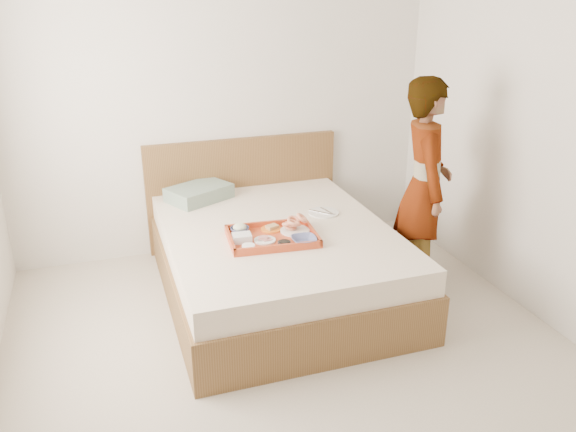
% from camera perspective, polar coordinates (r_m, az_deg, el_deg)
% --- Properties ---
extents(ground, '(3.50, 4.00, 0.01)m').
position_cam_1_polar(ground, '(3.53, 1.80, -15.48)').
color(ground, beige).
rests_on(ground, ground).
extents(wall_back, '(3.50, 0.01, 2.60)m').
position_cam_1_polar(wall_back, '(4.81, -6.48, 11.62)').
color(wall_back, silver).
rests_on(wall_back, ground).
extents(bed, '(1.65, 2.00, 0.53)m').
position_cam_1_polar(bed, '(4.24, -1.08, -4.44)').
color(bed, brown).
rests_on(bed, ground).
extents(headboard, '(1.65, 0.06, 0.95)m').
position_cam_1_polar(headboard, '(5.02, -4.45, 2.39)').
color(headboard, brown).
rests_on(headboard, ground).
extents(pillow, '(0.57, 0.50, 0.11)m').
position_cam_1_polar(pillow, '(4.70, -8.76, 2.27)').
color(pillow, gray).
rests_on(pillow, bed).
extents(tray, '(0.63, 0.48, 0.05)m').
position_cam_1_polar(tray, '(3.92, -1.58, -2.00)').
color(tray, red).
rests_on(tray, bed).
extents(prawn_plate, '(0.22, 0.22, 0.01)m').
position_cam_1_polar(prawn_plate, '(4.02, 0.70, -1.45)').
color(prawn_plate, white).
rests_on(prawn_plate, tray).
extents(navy_bowl_big, '(0.18, 0.18, 0.04)m').
position_cam_1_polar(navy_bowl_big, '(3.84, 1.59, -2.39)').
color(navy_bowl_big, navy).
rests_on(navy_bowl_big, tray).
extents(sauce_dish, '(0.09, 0.09, 0.03)m').
position_cam_1_polar(sauce_dish, '(3.79, -0.37, -2.78)').
color(sauce_dish, black).
rests_on(sauce_dish, tray).
extents(meat_plate, '(0.16, 0.16, 0.01)m').
position_cam_1_polar(meat_plate, '(3.87, -2.30, -2.41)').
color(meat_plate, white).
rests_on(meat_plate, tray).
extents(bread_plate, '(0.16, 0.16, 0.01)m').
position_cam_1_polar(bread_plate, '(4.05, -1.69, -1.29)').
color(bread_plate, orange).
rests_on(bread_plate, tray).
extents(salad_bowl, '(0.14, 0.14, 0.04)m').
position_cam_1_polar(salad_bowl, '(4.01, -4.77, -1.39)').
color(salad_bowl, navy).
rests_on(salad_bowl, tray).
extents(plastic_tub, '(0.13, 0.11, 0.05)m').
position_cam_1_polar(plastic_tub, '(3.87, -4.57, -2.17)').
color(plastic_tub, silver).
rests_on(plastic_tub, tray).
extents(cheese_round, '(0.09, 0.09, 0.03)m').
position_cam_1_polar(cheese_round, '(3.76, -3.92, -3.08)').
color(cheese_round, white).
rests_on(cheese_round, tray).
extents(dinner_plate, '(0.30, 0.30, 0.01)m').
position_cam_1_polar(dinner_plate, '(4.39, 3.52, 0.34)').
color(dinner_plate, white).
rests_on(dinner_plate, bed).
extents(person, '(0.55, 0.67, 1.58)m').
position_cam_1_polar(person, '(4.27, 13.27, 2.78)').
color(person, white).
rests_on(person, ground).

